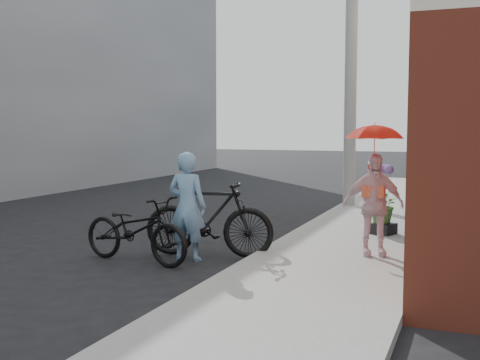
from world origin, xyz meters
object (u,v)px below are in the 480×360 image
Objects in this scene: utility_pole at (351,58)px; officer at (187,206)px; kimono_woman at (373,205)px; bike_left at (136,229)px; planter at (383,229)px; bike_right at (209,218)px.

utility_pole is 4.44× the size of officer.
kimono_woman is (2.54, 0.75, 0.05)m from officer.
utility_pole is at bearing -101.27° from officer.
kimono_woman is at bearing -59.51° from bike_left.
utility_pole is 6.81m from officer.
utility_pole is 5.06m from planter.
utility_pole reaches higher than bike_right.
kimono_woman is (2.34, 0.43, 0.25)m from bike_right.
bike_left is at bearing -104.93° from utility_pole.
planter is at bearing -70.22° from utility_pole.
officer is 3.56m from planter.
utility_pole reaches higher than kimono_woman.
officer reaches higher than planter.
bike_right is (0.19, 0.32, -0.20)m from officer.
kimono_woman is at bearing -75.46° from utility_pole.
officer is at bearing -134.07° from planter.
bike_right is at bearing -135.63° from planter.
officer is at bearing 178.11° from kimono_woman.
bike_right is 2.40m from kimono_woman.
bike_right reaches higher than planter.
kimono_woman is 4.14× the size of planter.
officer reaches higher than bike_left.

